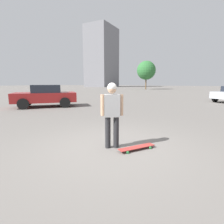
# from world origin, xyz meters

# --- Properties ---
(ground_plane) EXTENTS (220.00, 220.00, 0.00)m
(ground_plane) POSITION_xyz_m (0.00, 0.00, 0.00)
(ground_plane) COLOR slate
(person) EXTENTS (0.48, 0.38, 1.63)m
(person) POSITION_xyz_m (0.00, 0.00, 0.97)
(person) COLOR #262628
(person) RESTS_ON ground_plane
(skateboard) EXTENTS (0.73, 0.92, 0.07)m
(skateboard) POSITION_xyz_m (0.61, 0.15, 0.06)
(skateboard) COLOR #A5332D
(skateboard) RESTS_ON ground_plane
(car_parked_near) EXTENTS (4.16, 4.21, 1.50)m
(car_parked_near) POSITION_xyz_m (-7.66, 4.77, 0.78)
(car_parked_near) COLOR maroon
(car_parked_near) RESTS_ON ground_plane
(building_block_distant) EXTENTS (10.09, 13.79, 25.44)m
(building_block_distant) POSITION_xyz_m (-38.62, 64.55, 12.72)
(building_block_distant) COLOR slate
(building_block_distant) RESTS_ON ground_plane
(tree_distant) EXTENTS (4.81, 4.81, 7.28)m
(tree_distant) POSITION_xyz_m (-11.55, 41.32, 4.86)
(tree_distant) COLOR brown
(tree_distant) RESTS_ON ground_plane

